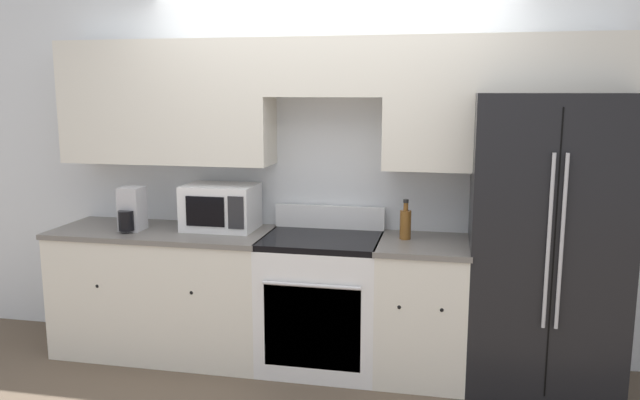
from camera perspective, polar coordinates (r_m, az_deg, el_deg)
name	(u,v)px	position (r m, az deg, el deg)	size (l,w,h in m)	color
ground_plane	(310,385)	(4.15, -0.91, -16.53)	(12.00, 12.00, 0.00)	brown
wall_back	(328,141)	(4.29, 0.72, 5.41)	(8.00, 0.39, 2.60)	silver
lower_cabinets_left	(165,291)	(4.60, -13.99, -8.07)	(1.52, 0.64, 0.89)	silver
lower_cabinets_right	(422,309)	(4.18, 9.32, -9.78)	(0.59, 0.64, 0.89)	silver
oven_range	(322,301)	(4.25, 0.15, -9.23)	(0.78, 0.65, 1.05)	white
refrigerator	(544,242)	(4.13, 19.82, -3.66)	(0.91, 0.76, 1.84)	black
microwave	(221,207)	(4.39, -9.06, -0.64)	(0.49, 0.36, 0.31)	white
bottle	(405,223)	(4.10, 7.82, -2.13)	(0.07, 0.07, 0.26)	brown
paper_towel_holder	(131,211)	(4.49, -16.88, -0.94)	(0.15, 0.22, 0.30)	#B7B7BC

